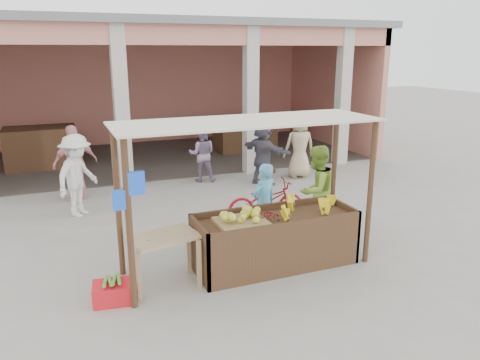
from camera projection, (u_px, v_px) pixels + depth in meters
name	position (u px, v px, depth m)	size (l,w,h in m)	color
ground	(246.00, 270.00, 7.47)	(60.00, 60.00, 0.00)	gray
market_building	(138.00, 72.00, 14.72)	(14.40, 6.40, 4.20)	tan
fruit_stall	(275.00, 242.00, 7.54)	(2.60, 0.95, 0.80)	#4A2E1D
stall_awning	(244.00, 148.00, 6.98)	(4.09, 1.35, 2.39)	#4A2E1D
banana_heap	(307.00, 207.00, 7.67)	(1.13, 0.62, 0.21)	yellow
melon_tray	(241.00, 219.00, 7.17)	(0.77, 0.66, 0.20)	#93784C
berry_heap	(268.00, 215.00, 7.37)	(0.49, 0.40, 0.15)	maroon
side_table	(164.00, 245.00, 6.82)	(1.09, 0.84, 0.79)	tan
papaya_pile	(164.00, 229.00, 6.75)	(0.70, 0.40, 0.20)	#43882C
red_crate	(113.00, 293.00, 6.49)	(0.54, 0.39, 0.28)	red
plantain_bundle	(112.00, 281.00, 6.44)	(0.40, 0.28, 0.08)	#569636
produce_sacks	(270.00, 165.00, 13.14)	(0.71, 0.44, 0.54)	brown
vendor_blue	(264.00, 201.00, 8.33)	(0.59, 0.43, 1.58)	#51ADD9
vendor_green	(316.00, 188.00, 8.72)	(0.87, 0.50, 1.80)	#8EB83A
motorcycle	(266.00, 200.00, 9.51)	(1.68, 0.58, 0.88)	maroon
shopper_a	(77.00, 172.00, 9.69)	(1.21, 0.60, 1.88)	silver
shopper_b	(75.00, 160.00, 10.73)	(1.10, 0.59, 1.88)	pink
shopper_c	(300.00, 143.00, 12.65)	(0.93, 0.60, 1.92)	tan
shopper_d	(263.00, 151.00, 11.98)	(1.65, 0.68, 1.79)	#474651
shopper_f	(202.00, 151.00, 12.29)	(0.79, 0.46, 1.62)	slate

